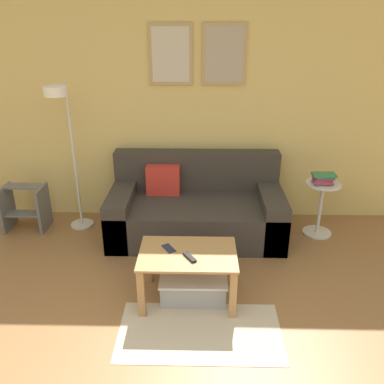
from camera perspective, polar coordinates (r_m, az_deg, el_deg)
wall_back at (r=4.52m, az=-2.76°, el=11.88°), size 5.60×0.09×2.55m
area_rug at (r=3.24m, az=1.11°, el=-19.02°), size 1.23×0.65×0.01m
couch at (r=4.39m, az=0.54°, el=-2.41°), size 1.81×0.92×0.83m
coffee_table at (r=3.36m, az=-0.59°, el=-9.90°), size 0.79×0.53×0.44m
storage_bin at (r=3.51m, az=0.20°, el=-12.99°), size 0.56×0.37×0.21m
floor_lamp at (r=4.25m, az=-17.43°, el=8.04°), size 0.25×0.54×1.60m
side_table at (r=4.54m, az=17.62°, el=-1.56°), size 0.36×0.36×0.59m
book_stack at (r=4.41m, az=17.94°, el=1.81°), size 0.24×0.17×0.11m
remote_control at (r=3.23m, az=-0.33°, el=-9.14°), size 0.11×0.15×0.02m
cell_phone at (r=3.36m, az=-3.30°, el=-7.89°), size 0.13×0.15×0.01m
step_stool at (r=4.84m, az=-22.37°, el=-1.90°), size 0.44×0.34×0.49m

